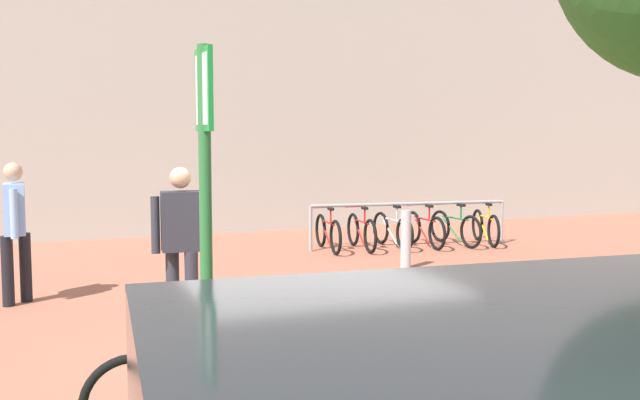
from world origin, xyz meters
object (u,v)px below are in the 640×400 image
at_px(bike_rack_cluster, 409,228).
at_px(bike_at_sign, 211,393).
at_px(person_shirt_white, 15,224).
at_px(bollard_steel, 406,240).
at_px(person_suited_navy, 181,238).
at_px(parking_sign_post, 205,191).

bearing_deg(bike_rack_cluster, bike_at_sign, -126.85).
relative_size(bike_rack_cluster, person_shirt_white, 2.17).
relative_size(bollard_steel, person_shirt_white, 0.52).
xyz_separation_m(bollard_steel, person_suited_navy, (-3.84, -2.27, 0.53)).
bearing_deg(bollard_steel, parking_sign_post, -129.04).
bearing_deg(bike_at_sign, person_shirt_white, 105.51).
bearing_deg(bollard_steel, person_suited_navy, -149.36).
bearing_deg(bike_at_sign, person_suited_navy, 83.42).
height_order(bike_at_sign, person_suited_navy, person_suited_navy).
relative_size(person_suited_navy, person_shirt_white, 1.00).
relative_size(parking_sign_post, person_shirt_white, 1.52).
height_order(parking_sign_post, bollard_steel, parking_sign_post).
bearing_deg(bollard_steel, bike_at_sign, -129.20).
xyz_separation_m(bike_rack_cluster, person_suited_navy, (-4.89, -4.13, 0.64)).
xyz_separation_m(bike_at_sign, person_shirt_white, (-1.32, 4.77, 0.63)).
distance_m(bike_at_sign, bollard_steel, 6.59).
bearing_deg(parking_sign_post, person_suited_navy, 82.86).
relative_size(bike_at_sign, person_shirt_white, 0.98).
distance_m(parking_sign_post, bollard_steel, 6.78).
xyz_separation_m(bike_rack_cluster, bollard_steel, (-1.06, -1.86, 0.10)).
height_order(bike_rack_cluster, person_shirt_white, person_shirt_white).
distance_m(bike_at_sign, person_suited_navy, 2.92).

